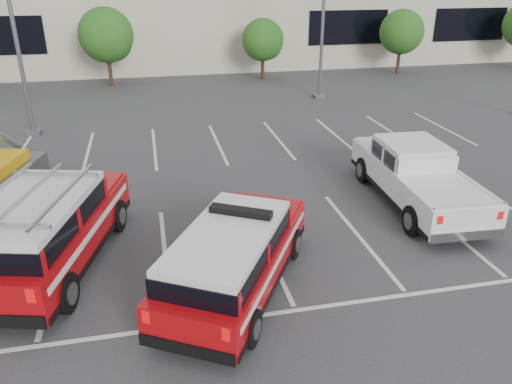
# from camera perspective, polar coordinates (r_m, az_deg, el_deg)

# --- Properties ---
(ground) EXTENTS (120.00, 120.00, 0.00)m
(ground) POSITION_cam_1_polar(r_m,az_deg,el_deg) (13.64, 1.12, -6.24)
(ground) COLOR #343436
(ground) RESTS_ON ground
(stall_markings) EXTENTS (23.00, 15.00, 0.01)m
(stall_markings) POSITION_cam_1_polar(r_m,az_deg,el_deg) (17.58, -2.27, 1.04)
(stall_markings) COLOR silver
(stall_markings) RESTS_ON ground
(tree_mid_left) EXTENTS (3.37, 3.37, 4.85)m
(tree_mid_left) POSITION_cam_1_polar(r_m,az_deg,el_deg) (33.77, -16.59, 16.63)
(tree_mid_left) COLOR #3F2B19
(tree_mid_left) RESTS_ON ground
(tree_mid_right) EXTENTS (2.77, 2.77, 3.99)m
(tree_mid_right) POSITION_cam_1_polar(r_m,az_deg,el_deg) (34.68, 0.91, 16.84)
(tree_mid_right) COLOR #3F2B19
(tree_mid_right) RESTS_ON ground
(tree_right) EXTENTS (3.07, 3.07, 4.42)m
(tree_right) POSITION_cam_1_polar(r_m,az_deg,el_deg) (38.18, 16.39, 17.01)
(tree_right) COLOR #3F2B19
(tree_right) RESTS_ON ground
(light_pole_left) EXTENTS (0.90, 0.60, 10.24)m
(light_pole_left) POSITION_cam_1_polar(r_m,az_deg,el_deg) (24.08, -26.17, 17.75)
(light_pole_left) COLOR #59595E
(light_pole_left) RESTS_ON ground
(light_pole_mid) EXTENTS (0.90, 0.60, 10.24)m
(light_pole_mid) POSITION_cam_1_polar(r_m,az_deg,el_deg) (29.18, 7.75, 20.56)
(light_pole_mid) COLOR #59595E
(light_pole_mid) RESTS_ON ground
(fire_chief_suv) EXTENTS (4.45, 5.72, 1.92)m
(fire_chief_suv) POSITION_cam_1_polar(r_m,az_deg,el_deg) (11.52, -2.45, -7.95)
(fire_chief_suv) COLOR #A3070C
(fire_chief_suv) RESTS_ON ground
(white_pickup) EXTENTS (2.46, 6.25, 1.88)m
(white_pickup) POSITION_cam_1_polar(r_m,az_deg,el_deg) (16.62, 17.74, 1.22)
(white_pickup) COLOR silver
(white_pickup) RESTS_ON ground
(ladder_suv) EXTENTS (3.72, 6.21, 2.29)m
(ladder_suv) POSITION_cam_1_polar(r_m,az_deg,el_deg) (13.35, -22.69, -4.53)
(ladder_suv) COLOR #A3070C
(ladder_suv) RESTS_ON ground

